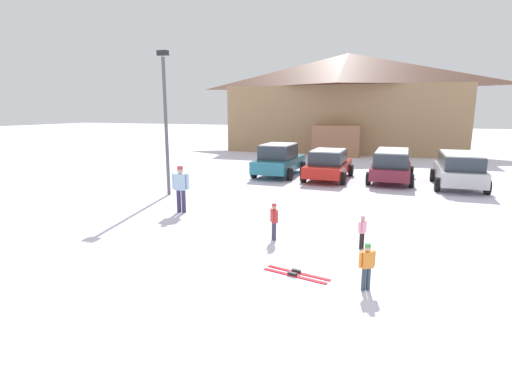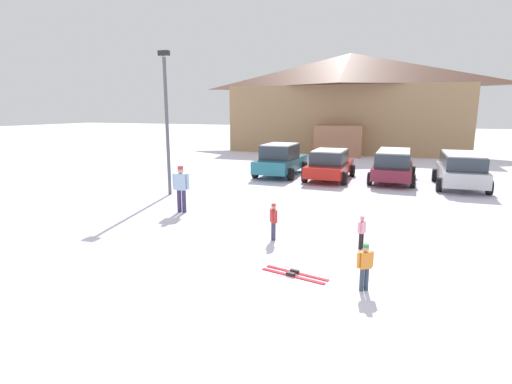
% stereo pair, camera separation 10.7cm
% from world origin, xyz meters
% --- Properties ---
extents(ground, '(160.00, 160.00, 0.00)m').
position_xyz_m(ground, '(0.00, 0.00, 0.00)').
color(ground, silver).
extents(ski_lodge, '(20.14, 11.82, 8.42)m').
position_xyz_m(ski_lodge, '(-2.16, 30.72, 4.27)').
color(ski_lodge, '#A17D55').
rests_on(ski_lodge, ground).
extents(parked_teal_hatchback, '(2.24, 4.59, 1.77)m').
position_xyz_m(parked_teal_hatchback, '(-3.24, 14.77, 0.88)').
color(parked_teal_hatchback, teal).
rests_on(parked_teal_hatchback, ground).
extents(parked_red_sedan, '(2.24, 4.51, 1.58)m').
position_xyz_m(parked_red_sedan, '(-0.44, 14.45, 0.80)').
color(parked_red_sedan, red).
rests_on(parked_red_sedan, ground).
extents(parked_maroon_van, '(2.21, 4.67, 1.61)m').
position_xyz_m(parked_maroon_van, '(2.67, 15.04, 0.87)').
color(parked_maroon_van, maroon).
rests_on(parked_maroon_van, ground).
extents(parked_silver_wagon, '(2.32, 4.56, 1.63)m').
position_xyz_m(parked_silver_wagon, '(5.71, 14.51, 0.89)').
color(parked_silver_wagon, '#BABABE').
rests_on(parked_silver_wagon, ground).
extents(skier_child_in_pink_snowsuit, '(0.20, 0.31, 0.89)m').
position_xyz_m(skier_child_in_pink_snowsuit, '(2.50, 4.17, 0.50)').
color(skier_child_in_pink_snowsuit, black).
rests_on(skier_child_in_pink_snowsuit, ground).
extents(skier_adult_in_blue_parka, '(0.61, 0.31, 1.67)m').
position_xyz_m(skier_adult_in_blue_parka, '(-3.97, 5.72, 0.94)').
color(skier_adult_in_blue_parka, '#392E53').
rests_on(skier_adult_in_blue_parka, ground).
extents(skier_child_in_orange_jacket, '(0.31, 0.26, 0.99)m').
position_xyz_m(skier_child_in_orange_jacket, '(2.87, 1.65, 0.56)').
color(skier_child_in_orange_jacket, '#314252').
rests_on(skier_child_in_orange_jacket, ground).
extents(skier_child_in_red_jacket, '(0.27, 0.33, 1.05)m').
position_xyz_m(skier_child_in_red_jacket, '(0.10, 4.02, 0.59)').
color(skier_child_in_red_jacket, '#393450').
rests_on(skier_child_in_red_jacket, ground).
extents(pair_of_skis, '(1.56, 0.57, 0.08)m').
position_xyz_m(pair_of_skis, '(1.34, 1.88, 0.02)').
color(pair_of_skis, red).
rests_on(pair_of_skis, ground).
extents(lamp_post, '(0.44, 0.24, 5.95)m').
position_xyz_m(lamp_post, '(-6.10, 8.17, 3.33)').
color(lamp_post, '#515459').
rests_on(lamp_post, ground).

